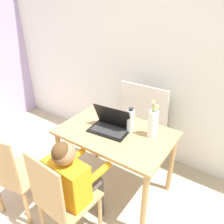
# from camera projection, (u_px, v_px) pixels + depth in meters

# --- Properties ---
(wall_back) EXTENTS (6.40, 0.05, 2.50)m
(wall_back) POSITION_uv_depth(u_px,v_px,m) (146.00, 57.00, 2.48)
(wall_back) COLOR silver
(wall_back) RESTS_ON ground_plane
(dining_table) EXTENTS (1.07, 0.70, 0.72)m
(dining_table) POSITION_uv_depth(u_px,v_px,m) (116.00, 140.00, 2.11)
(dining_table) COLOR tan
(dining_table) RESTS_ON ground_plane
(chair_occupied) EXTENTS (0.42, 0.42, 0.90)m
(chair_occupied) POSITION_uv_depth(u_px,v_px,m) (62.00, 200.00, 1.68)
(chair_occupied) COLOR tan
(chair_occupied) RESTS_ON ground_plane
(chair_spare) EXTENTS (0.47, 0.47, 0.90)m
(chair_spare) POSITION_uv_depth(u_px,v_px,m) (15.00, 174.00, 1.93)
(chair_spare) COLOR tan
(chair_spare) RESTS_ON ground_plane
(person_seated) EXTENTS (0.38, 0.44, 0.95)m
(person_seated) POSITION_uv_depth(u_px,v_px,m) (72.00, 177.00, 1.70)
(person_seated) COLOR orange
(person_seated) RESTS_ON ground_plane
(laptop) EXTENTS (0.39, 0.28, 0.23)m
(laptop) POSITION_uv_depth(u_px,v_px,m) (111.00, 124.00, 2.07)
(laptop) COLOR black
(laptop) RESTS_ON dining_table
(flower_vase) EXTENTS (0.09, 0.09, 0.36)m
(flower_vase) POSITION_uv_depth(u_px,v_px,m) (153.00, 123.00, 1.94)
(flower_vase) COLOR silver
(flower_vase) RESTS_ON dining_table
(water_bottle) EXTENTS (0.07, 0.07, 0.25)m
(water_bottle) POSITION_uv_depth(u_px,v_px,m) (131.00, 121.00, 2.02)
(water_bottle) COLOR silver
(water_bottle) RESTS_ON dining_table
(cardboard_panel) EXTENTS (0.59, 0.15, 0.98)m
(cardboard_panel) POSITION_uv_depth(u_px,v_px,m) (144.00, 122.00, 2.68)
(cardboard_panel) COLOR silver
(cardboard_panel) RESTS_ON ground_plane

